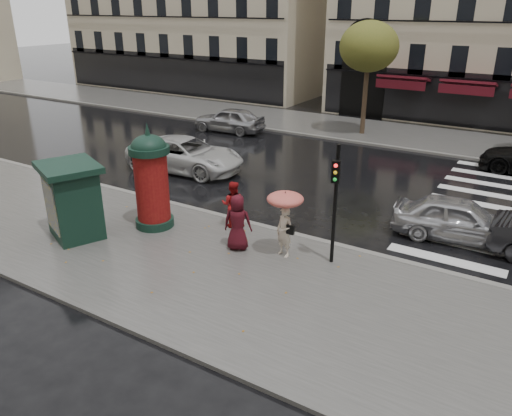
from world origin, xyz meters
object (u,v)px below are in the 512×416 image
Objects in this scene: newsstand at (73,200)px; car_far_silver at (229,120)px; man_burgundy at (238,222)px; car_silver at (459,219)px; traffic_light at (335,194)px; car_white at (185,155)px; woman_umbrella at (285,213)px; woman_red at (233,204)px; morris_column at (151,178)px.

car_far_silver is (-4.28, 15.43, -0.66)m from newsstand.
car_silver is at bearing -163.26° from man_burgundy.
car_white is (-9.82, 5.12, -1.58)m from traffic_light.
woman_umbrella is 0.48× the size of car_far_silver.
newsstand is 0.59× the size of car_far_silver.
newsstand is 0.61× the size of car_silver.
car_far_silver is at bearing 105.50° from newsstand.
traffic_light reaches higher than man_burgundy.
woman_red is 5.38m from newsstand.
car_silver is (4.36, 4.34, -0.81)m from woman_umbrella.
newsstand is at bearing 17.75° from woman_red.
traffic_light is 5.21m from car_silver.
morris_column is at bearing -175.27° from woman_umbrella.
traffic_light reaches higher than car_silver.
morris_column reaches higher than woman_red.
car_silver is (11.11, 6.75, -0.68)m from newsstand.
newsstand reaches higher than man_burgundy.
man_burgundy is at bearing 30.91° from car_far_silver.
traffic_light reaches higher than woman_red.
woman_red is 0.37× the size of car_far_silver.
morris_column is at bearing 110.34° from car_silver.
woman_umbrella is at bearing -167.48° from traffic_light.
traffic_light is 1.41× the size of newsstand.
morris_column reaches higher than woman_umbrella.
woman_red is 7.27m from car_white.
woman_umbrella reaches higher than car_silver.
morris_column is 6.55m from traffic_light.
morris_column is at bearing -173.49° from traffic_light.
woman_umbrella is 2.85m from woman_red.
woman_red is (-2.61, 1.00, -0.59)m from woman_umbrella.
woman_umbrella is at bearing 35.74° from car_far_silver.
woman_red is 0.45× the size of morris_column.
woman_umbrella is 0.58× the size of morris_column.
newsstand reaches higher than woman_umbrella.
newsstand is at bearing 114.76° from car_silver.
woman_umbrella is at bearing 4.73° from morris_column.
man_burgundy is 7.52m from car_silver.
car_far_silver is (-8.42, 12.02, -0.20)m from woman_red.
car_white is (-1.61, 7.85, -0.63)m from newsstand.
woman_red is 0.45× the size of traffic_light.
woman_red is 4.36m from traffic_light.
woman_umbrella is at bearing 19.64° from newsstand.
car_silver is at bearing 44.88° from woman_umbrella.
car_silver is at bearing 56.03° from car_far_silver.
car_white is at bearing 146.93° from woman_umbrella.
morris_column reaches higher than traffic_light.
traffic_light reaches higher than woman_umbrella.
woman_red is 2.96m from morris_column.
car_silver is at bearing 26.86° from morris_column.
woman_red is 0.64× the size of newsstand.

